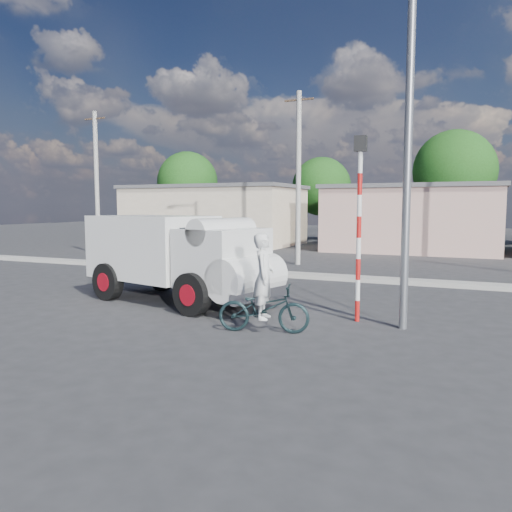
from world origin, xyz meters
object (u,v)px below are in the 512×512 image
at_px(truck, 180,255).
at_px(streetlight, 402,103).
at_px(bicycle, 264,308).
at_px(traffic_pole, 359,212).
at_px(cyclist, 264,290).

bearing_deg(truck, streetlight, 8.54).
bearing_deg(truck, bicycle, -17.42).
bearing_deg(traffic_pole, bicycle, -131.04).
bearing_deg(cyclist, traffic_pole, -55.45).
bearing_deg(truck, traffic_pole, 10.89).
bearing_deg(streetlight, cyclist, -148.54).
distance_m(traffic_pole, streetlight, 2.56).
height_order(truck, bicycle, truck).
bearing_deg(streetlight, traffic_pole, 162.27).
distance_m(truck, cyclist, 4.14).
xyz_separation_m(truck, traffic_pole, (5.15, -0.27, 1.23)).
relative_size(truck, cyclist, 3.38).
height_order(cyclist, traffic_pole, traffic_pole).
bearing_deg(cyclist, streetlight, -72.95).
xyz_separation_m(bicycle, cyclist, (0.00, 0.00, 0.41)).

